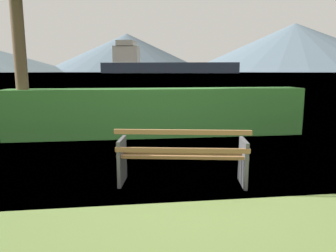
% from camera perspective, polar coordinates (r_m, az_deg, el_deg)
% --- Properties ---
extents(ground_plane, '(1400.00, 1400.00, 0.00)m').
position_cam_1_polar(ground_plane, '(4.76, 2.54, -10.29)').
color(ground_plane, olive).
extents(water_surface, '(620.00, 620.00, 0.00)m').
position_cam_1_polar(water_surface, '(313.73, -7.29, 9.56)').
color(water_surface, slate).
rests_on(water_surface, ground_plane).
extents(park_bench, '(1.93, 0.88, 0.87)m').
position_cam_1_polar(park_bench, '(4.57, 2.58, -5.49)').
color(park_bench, olive).
rests_on(park_bench, ground_plane).
extents(hedge_row, '(7.47, 0.80, 1.21)m').
position_cam_1_polar(hedge_row, '(8.06, -1.74, 2.51)').
color(hedge_row, '#387A33').
rests_on(hedge_row, ground_plane).
extents(cargo_ship_large, '(110.77, 40.33, 25.86)m').
position_cam_1_polar(cargo_ship_large, '(259.90, -1.65, 11.17)').
color(cargo_ship_large, '#2D384C').
rests_on(cargo_ship_large, water_surface).
extents(distant_hills, '(933.02, 400.25, 88.10)m').
position_cam_1_polar(distant_hills, '(580.07, 3.56, 13.48)').
color(distant_hills, slate).
rests_on(distant_hills, ground_plane).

